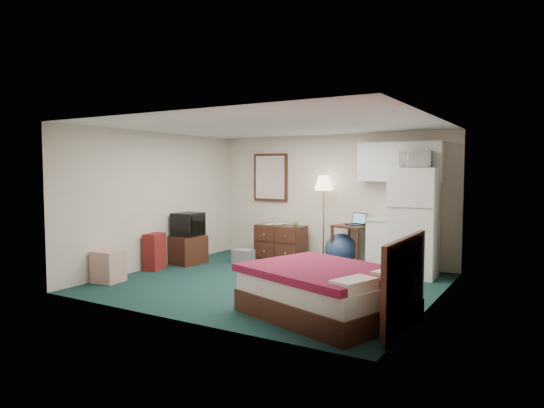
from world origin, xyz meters
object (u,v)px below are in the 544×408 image
Objects in this scene: dresser at (281,242)px; fridge at (414,222)px; floor_lamp at (324,219)px; desk at (353,246)px; bed at (326,292)px; tv_stand at (188,250)px; kitchen_counter at (394,246)px; suitcase at (155,251)px.

fridge is at bearing -3.27° from dresser.
floor_lamp is 2.18× the size of desk.
fridge reaches higher than desk.
dresser is at bearing 172.92° from fridge.
desk reaches higher than bed.
floor_lamp is 2.88× the size of tv_stand.
bed is at bearing -64.74° from floor_lamp.
floor_lamp reaches higher than desk.
kitchen_counter reaches higher than bed.
suitcase is at bearing -131.30° from desk.
desk is (0.66, -0.12, -0.46)m from floor_lamp.
kitchen_counter is (0.78, -0.02, 0.06)m from desk.
dresser is 2.31m from kitchen_counter.
bed is at bearing -15.55° from tv_stand.
desk is 0.86× the size of kitchen_counter.
fridge reaches higher than suitcase.
floor_lamp is at bearing 44.18° from tv_stand.
tv_stand is at bearing 173.78° from bed.
fridge reaches higher than dresser.
dresser is at bearing 42.42° from suitcase.
bed is 3.15× the size of tv_stand.
floor_lamp is 3.60m from bed.
dresser reaches higher than suitcase.
fridge is 3.13× the size of tv_stand.
fridge is at bearing -30.08° from kitchen_counter.
tv_stand is at bearing -167.00° from fridge.
tv_stand is (-1.30, -1.34, -0.08)m from dresser.
floor_lamp is at bearing 165.77° from fridge.
floor_lamp is 2.71m from tv_stand.
desk is at bearing 2.95° from dresser.
suitcase is at bearing -123.96° from dresser.
suitcase reaches higher than bed.
kitchen_counter is 4.31m from suitcase.
fridge is 4.61m from suitcase.
bed is (1.52, -3.22, -0.55)m from floor_lamp.
dresser is 0.55× the size of bed.
kitchen_counter reaches higher than tv_stand.
kitchen_counter is 3.87m from tv_stand.
desk is 1.32× the size of tv_stand.
fridge is 4.23m from tv_stand.
dresser is at bearing 146.65° from bed.
dresser is 1.54× the size of suitcase.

